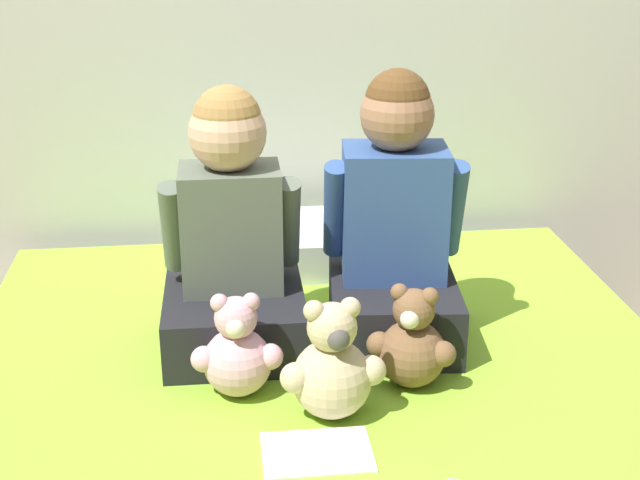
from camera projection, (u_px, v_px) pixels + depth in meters
child_on_left at (232, 243)px, 2.02m from camera, size 0.32×0.33×0.61m
child_on_right at (394, 231)px, 2.06m from camera, size 0.34×0.37×0.64m
teddy_bear_held_by_left_child at (237, 352)px, 1.86m from camera, size 0.19×0.15×0.23m
teddy_bear_held_by_right_child at (412, 344)px, 1.90m from camera, size 0.18×0.15×0.23m
teddy_bear_between_children at (332, 368)px, 1.78m from camera, size 0.22×0.16×0.26m
pillow_at_headboard at (298, 244)px, 2.54m from camera, size 0.53×0.34×0.11m
sign_card at (317, 452)px, 1.69m from camera, size 0.21×0.15×0.00m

